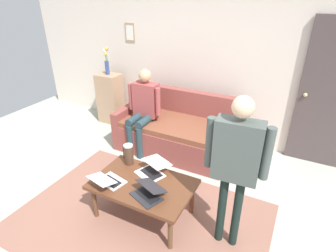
% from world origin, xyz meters
% --- Properties ---
extents(ground_plane, '(7.68, 7.68, 0.00)m').
position_xyz_m(ground_plane, '(0.00, 0.00, 0.00)').
color(ground_plane, '#ABB0A2').
extents(area_rug, '(2.73, 1.90, 0.01)m').
position_xyz_m(area_rug, '(-0.10, 0.07, 0.00)').
color(area_rug, '#8E5F4F').
rests_on(area_rug, ground_plane).
extents(back_wall, '(7.04, 0.11, 2.70)m').
position_xyz_m(back_wall, '(0.00, -2.20, 1.35)').
color(back_wall, beige).
rests_on(back_wall, ground_plane).
extents(interior_door, '(0.82, 0.09, 2.05)m').
position_xyz_m(interior_door, '(-1.80, -2.11, 1.02)').
color(interior_door, '#4A3E3E').
rests_on(interior_door, ground_plane).
extents(couch, '(1.77, 0.92, 0.88)m').
position_xyz_m(couch, '(0.20, -1.52, 0.30)').
color(couch, brown).
rests_on(couch, ground_plane).
extents(coffee_table, '(1.09, 0.69, 0.45)m').
position_xyz_m(coffee_table, '(-0.10, -0.03, 0.40)').
color(coffee_table, brown).
rests_on(coffee_table, ground_plane).
extents(laptop_left, '(0.39, 0.36, 0.14)m').
position_xyz_m(laptop_left, '(-0.26, 0.12, 0.49)').
color(laptop_left, '#28282D').
rests_on(laptop_left, coffee_table).
extents(laptop_center, '(0.41, 0.43, 0.14)m').
position_xyz_m(laptop_center, '(-0.11, -0.23, 0.50)').
color(laptop_center, silver).
rests_on(laptop_center, coffee_table).
extents(laptop_right, '(0.35, 0.37, 0.13)m').
position_xyz_m(laptop_right, '(0.22, 0.14, 0.49)').
color(laptop_right, silver).
rests_on(laptop_right, coffee_table).
extents(french_press, '(0.13, 0.11, 0.28)m').
position_xyz_m(french_press, '(0.23, -0.27, 0.58)').
color(french_press, '#4C3323').
rests_on(french_press, coffee_table).
extents(side_shelf, '(0.42, 0.32, 0.93)m').
position_xyz_m(side_shelf, '(1.75, -1.86, 0.47)').
color(side_shelf, tan).
rests_on(side_shelf, ground_plane).
extents(flower_vase, '(0.09, 0.09, 0.49)m').
position_xyz_m(flower_vase, '(1.75, -1.86, 1.16)').
color(flower_vase, navy).
rests_on(flower_vase, side_shelf).
extents(person_standing, '(0.57, 0.21, 1.59)m').
position_xyz_m(person_standing, '(-1.04, -0.10, 1.02)').
color(person_standing, black).
rests_on(person_standing, ground_plane).
extents(person_seated, '(0.55, 0.51, 1.28)m').
position_xyz_m(person_seated, '(0.66, -1.29, 0.73)').
color(person_seated, '#263C43').
rests_on(person_seated, ground_plane).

